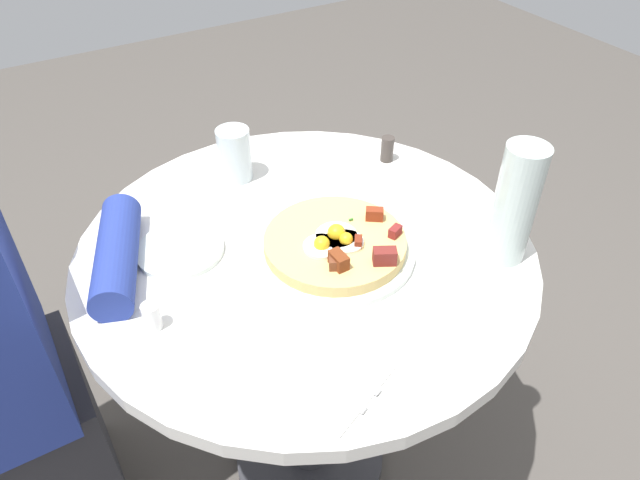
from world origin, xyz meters
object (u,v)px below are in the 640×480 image
Objects in this scene: fork at (326,362)px; water_bottle at (515,204)px; salt_shaker at (152,317)px; pepper_shaker at (387,149)px; breakfast_pizza at (336,243)px; water_glass at (235,154)px; pizza_plate at (335,250)px; dining_table at (307,310)px; knife at (311,378)px; bread_plate at (180,250)px.

fork is 0.82× the size of water_bottle.
salt_shaker is 0.84× the size of pepper_shaker.
breakfast_pizza is 0.32m from water_glass.
pizza_plate is at bearing -89.02° from salt_shaker.
water_bottle is at bearing -121.72° from pizza_plate.
water_glass is (0.26, 0.01, 0.23)m from dining_table.
water_glass reaches higher than pepper_shaker.
pizza_plate is (-0.05, -0.03, 0.18)m from dining_table.
water_glass is (0.52, -0.09, 0.05)m from fork.
fork reaches higher than dining_table.
dining_table is at bearing 36.29° from pizza_plate.
water_glass is (0.31, 0.05, 0.03)m from breakfast_pizza.
dining_table is 0.35m from knife.
breakfast_pizza is (-0.00, -0.00, 0.02)m from pizza_plate.
pizza_plate is 1.30× the size of water_bottle.
pepper_shaker reaches higher than dining_table.
fork is at bearing -165.11° from bread_plate.
pizza_plate is 0.31m from water_bottle.
pepper_shaker is at bearing -1.18° from water_bottle.
fork is at bearing -136.28° from salt_shaker.
breakfast_pizza is 1.61× the size of bread_plate.
dining_table is 0.39m from pepper_shaker.
pizza_plate is at bearing -143.71° from dining_table.
dining_table is 0.35m from water_glass.
pepper_shaker reaches higher than bread_plate.
bread_plate is at bearing 58.50° from water_bottle.
water_bottle reaches higher than pepper_shaker.
bread_plate is at bearing -13.40° from knife.
knife is (-0.27, 0.14, 0.18)m from dining_table.
pepper_shaker reaches higher than pizza_plate.
water_bottle is (-0.47, -0.30, 0.05)m from water_glass.
pizza_plate is at bearing -121.26° from bread_plate.
salt_shaker is (-0.32, 0.29, -0.03)m from water_glass.
breakfast_pizza is 2.25× the size of water_glass.
bread_plate is 3.35× the size of salt_shaker.
salt_shaker is (0.20, 0.19, 0.02)m from fork.
water_bottle is (-0.30, -0.49, 0.10)m from bread_plate.
breakfast_pizza is 1.39× the size of knife.
water_glass reaches higher than bread_plate.
water_bottle is (0.05, -0.40, 0.10)m from fork.
pepper_shaker is (-0.11, -0.31, -0.03)m from water_glass.
pizza_plate is 0.25m from fork.
pizza_plate is 1.58× the size of knife.
bread_plate is 0.50m from pepper_shaker.
fork is (-0.21, 0.14, 0.00)m from pizza_plate.
pizza_plate is 1.83× the size of bread_plate.
water_bottle reaches higher than water_glass.
water_glass is at bearing 71.14° from pepper_shaker.
fork is at bearing 169.62° from water_glass.
knife is 0.45m from water_bottle.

